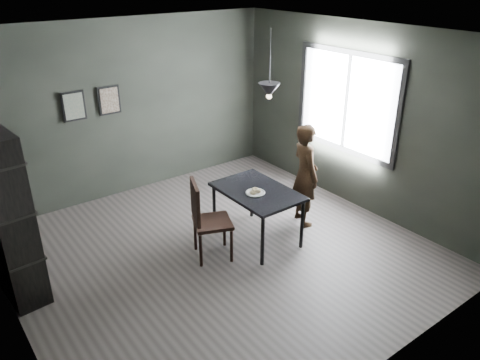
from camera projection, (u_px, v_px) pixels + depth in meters
ground at (221, 252)px, 6.25m from camera, size 5.00×5.00×0.00m
back_wall at (131, 109)px, 7.47m from camera, size 5.00×0.10×2.80m
ceiling at (217, 35)px, 5.07m from camera, size 5.00×5.00×0.02m
window_assembly at (346, 102)px, 7.06m from camera, size 0.04×1.96×1.56m
cafe_table at (257, 195)px, 6.29m from camera, size 0.80×1.20×0.75m
white_plate at (255, 193)px, 6.16m from camera, size 0.23×0.23×0.01m
donut_pile at (255, 191)px, 6.15m from camera, size 0.17×0.12×0.07m
woman at (305, 175)px, 6.68m from camera, size 0.51×0.64×1.52m
wood_chair at (205, 216)px, 5.91m from camera, size 0.61×0.61×1.07m
shelf_unit at (9, 221)px, 5.02m from camera, size 0.43×0.69×1.98m
pendant_lamp at (269, 90)px, 5.92m from camera, size 0.28×0.28×0.86m
framed_print_left at (74, 106)px, 6.87m from camera, size 0.34×0.04×0.44m
framed_print_right at (109, 100)px, 7.17m from camera, size 0.34×0.04×0.44m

